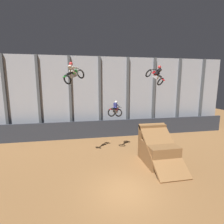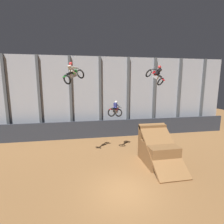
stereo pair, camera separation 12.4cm
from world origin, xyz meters
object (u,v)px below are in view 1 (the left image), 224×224
at_px(dirt_ramp, 157,150).
at_px(rider_bike_center_air, 115,110).
at_px(rider_bike_right_air, 156,75).
at_px(traffic_cone_near_ramp, 161,143).
at_px(rider_bike_left_air, 73,74).

height_order(dirt_ramp, rider_bike_center_air, rider_bike_center_air).
xyz_separation_m(dirt_ramp, rider_bike_center_air, (-2.86, 2.73, 2.85)).
height_order(dirt_ramp, rider_bike_right_air, rider_bike_right_air).
bearing_deg(traffic_cone_near_ramp, rider_bike_left_air, -165.17).
distance_m(rider_bike_left_air, traffic_cone_near_ramp, 10.87).
bearing_deg(rider_bike_right_air, rider_bike_left_air, 155.20).
bearing_deg(dirt_ramp, rider_bike_right_air, 76.47).
bearing_deg(traffic_cone_near_ramp, rider_bike_center_air, -173.74).
distance_m(rider_bike_center_air, rider_bike_right_air, 4.58).
xyz_separation_m(rider_bike_left_air, traffic_cone_near_ramp, (8.30, 2.20, -6.67)).
bearing_deg(rider_bike_left_air, traffic_cone_near_ramp, 60.44).
height_order(rider_bike_right_air, traffic_cone_near_ramp, rider_bike_right_air).
bearing_deg(rider_bike_right_air, dirt_ramp, -134.53).
xyz_separation_m(rider_bike_left_air, rider_bike_center_air, (3.51, 1.67, -3.07)).
bearing_deg(rider_bike_center_air, dirt_ramp, -4.42).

